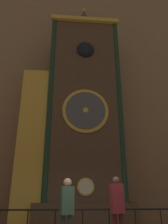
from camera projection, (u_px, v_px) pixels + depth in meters
The scene contains 5 objects.
cathedral_back_wall at pixel (76, 78), 12.07m from camera, with size 24.00×0.32×14.82m.
clock_tower at pixel (76, 116), 9.73m from camera, with size 4.64×1.85×10.94m.
railing_fence at pixel (96, 224), 6.33m from camera, with size 5.56×0.05×0.94m.
visitor_near at pixel (67, 205), 5.72m from camera, with size 0.39×0.31×1.74m.
visitor_far at pixel (117, 205), 5.77m from camera, with size 0.38×0.28×1.79m.
Camera 1 is at (-0.58, -4.94, 1.30)m, focal length 35.00 mm.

